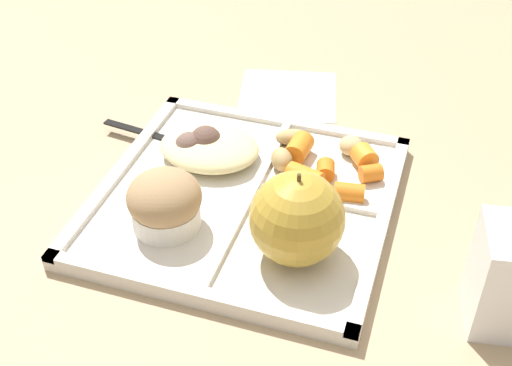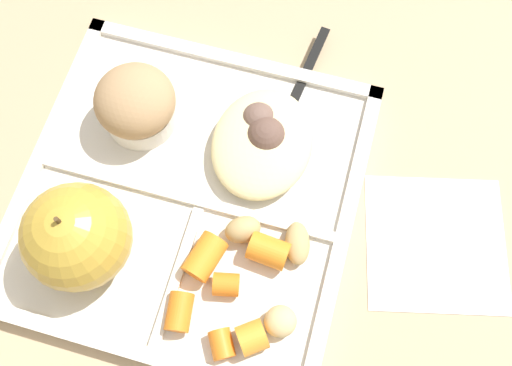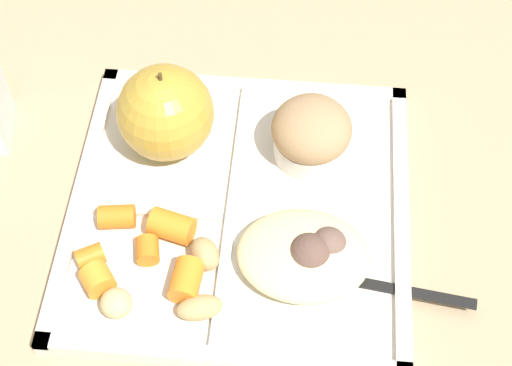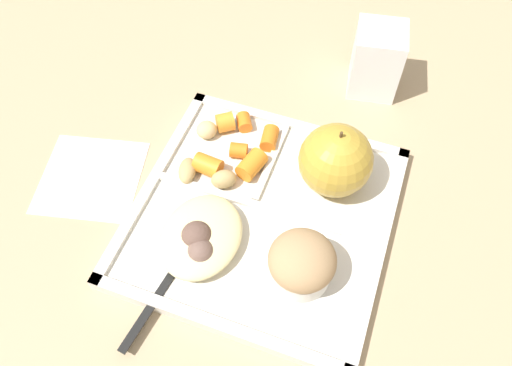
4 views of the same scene
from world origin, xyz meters
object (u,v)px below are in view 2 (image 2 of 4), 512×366
lunch_tray (189,195)px  plastic_fork (293,103)px  green_apple (77,237)px  bran_muffin (136,104)px

lunch_tray → plastic_fork: lunch_tray is taller
lunch_tray → green_apple: 0.11m
bran_muffin → plastic_fork: (0.05, -0.13, -0.03)m
green_apple → plastic_fork: bearing=-35.7°
green_apple → bran_muffin: 0.13m
plastic_fork → bran_muffin: bearing=112.0°
bran_muffin → green_apple: bearing=180.0°
bran_muffin → plastic_fork: bran_muffin is taller
green_apple → lunch_tray: bearing=-42.4°
lunch_tray → green_apple: bearing=137.6°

